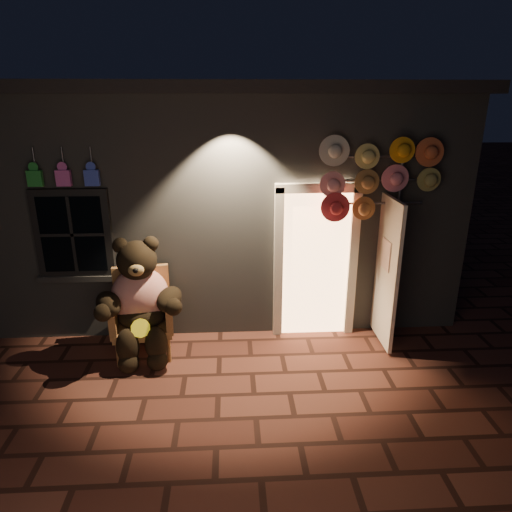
{
  "coord_description": "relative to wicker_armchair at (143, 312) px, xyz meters",
  "views": [
    {
      "loc": [
        0.19,
        -4.46,
        3.26
      ],
      "look_at": [
        0.5,
        1.0,
        1.35
      ],
      "focal_mm": 32.0,
      "sensor_mm": 36.0,
      "label": 1
    }
  ],
  "objects": [
    {
      "name": "shop_building",
      "position": [
        1.01,
        2.89,
        1.17
      ],
      "size": [
        7.3,
        5.95,
        3.51
      ],
      "color": "slate",
      "rests_on": "ground"
    },
    {
      "name": "ground",
      "position": [
        1.01,
        -1.1,
        -0.56
      ],
      "size": [
        60.0,
        60.0,
        0.0
      ],
      "primitive_type": "plane",
      "color": "brown",
      "rests_on": "ground"
    },
    {
      "name": "wicker_armchair",
      "position": [
        0.0,
        0.0,
        0.0
      ],
      "size": [
        0.86,
        0.79,
        1.13
      ],
      "rotation": [
        0.0,
        0.0,
        0.13
      ],
      "color": "#A4733F",
      "rests_on": "ground"
    },
    {
      "name": "hat_rack",
      "position": [
        3.06,
        0.18,
        1.71
      ],
      "size": [
        1.57,
        0.22,
        2.77
      ],
      "color": "#59595E",
      "rests_on": "ground"
    },
    {
      "name": "teddy_bear",
      "position": [
        0.01,
        -0.14,
        0.23
      ],
      "size": [
        1.18,
        0.98,
        1.63
      ],
      "rotation": [
        0.0,
        0.0,
        0.13
      ],
      "color": "red",
      "rests_on": "ground"
    }
  ]
}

